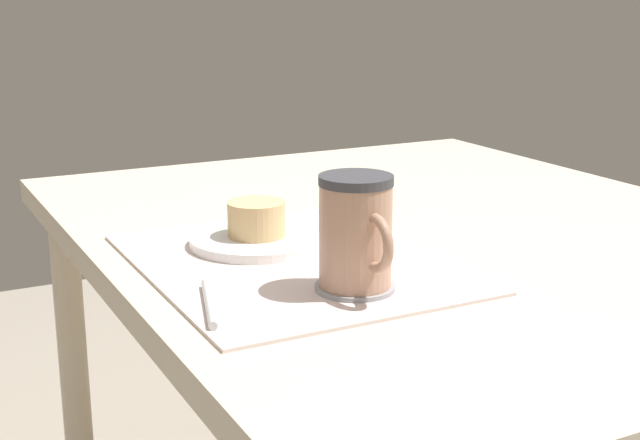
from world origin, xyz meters
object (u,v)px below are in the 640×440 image
at_px(dining_table, 424,279).
at_px(coffee_mug, 357,232).
at_px(pastry_plate, 257,240).
at_px(pastry, 257,219).

bearing_deg(dining_table, coffee_mug, -48.37).
bearing_deg(pastry_plate, dining_table, 88.31).
xyz_separation_m(dining_table, pastry, (-0.01, -0.25, 0.12)).
xyz_separation_m(pastry, coffee_mug, (0.21, 0.03, 0.03)).
relative_size(dining_table, pastry, 15.47).
bearing_deg(coffee_mug, pastry_plate, -172.61).
distance_m(pastry_plate, coffee_mug, 0.22).
relative_size(dining_table, pastry_plate, 6.62).
relative_size(pastry_plate, pastry, 2.34).
distance_m(pastry, coffee_mug, 0.21).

